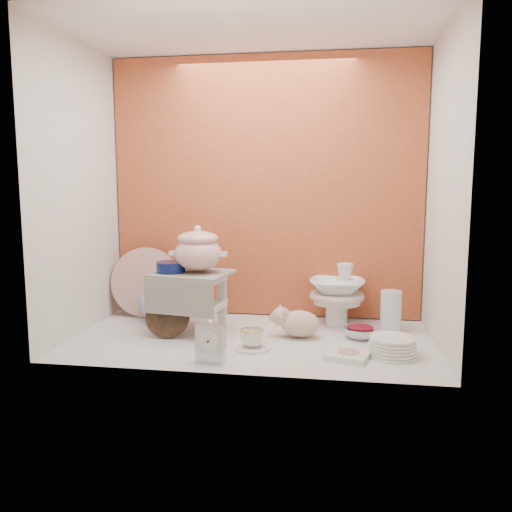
{
  "coord_description": "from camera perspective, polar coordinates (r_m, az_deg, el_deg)",
  "views": [
    {
      "loc": [
        0.42,
        -2.53,
        0.78
      ],
      "look_at": [
        0.02,
        0.02,
        0.42
      ],
      "focal_mm": 36.82,
      "sensor_mm": 36.0,
      "label": 1
    }
  ],
  "objects": [
    {
      "name": "mantel_clock",
      "position": [
        2.33,
        -4.96,
        -9.24
      ],
      "size": [
        0.13,
        0.06,
        0.19
      ],
      "primitive_type": "cube",
      "rotation": [
        0.0,
        0.0,
        -0.09
      ],
      "color": "silver",
      "rests_on": "ground"
    },
    {
      "name": "crystal_bowl",
      "position": [
        2.73,
        11.28,
        -8.19
      ],
      "size": [
        0.22,
        0.22,
        0.05
      ],
      "primitive_type": "imported",
      "rotation": [
        0.0,
        0.0,
        0.33
      ],
      "color": "silver",
      "rests_on": "ground"
    },
    {
      "name": "floral_platter",
      "position": [
        3.14,
        -11.86,
        -2.8
      ],
      "size": [
        0.42,
        0.15,
        0.41
      ],
      "primitive_type": null,
      "rotation": [
        0.0,
        0.0,
        0.15
      ],
      "color": "beige",
      "rests_on": "ground"
    },
    {
      "name": "lattice_dish",
      "position": [
        2.44,
        10.0,
        -10.51
      ],
      "size": [
        0.23,
        0.23,
        0.03
      ],
      "primitive_type": "cube",
      "rotation": [
        0.0,
        0.0,
        -0.29
      ],
      "color": "white",
      "rests_on": "ground"
    },
    {
      "name": "dinner_plate_stack",
      "position": [
        2.49,
        14.6,
        -9.47
      ],
      "size": [
        0.28,
        0.28,
        0.09
      ],
      "primitive_type": "cylinder",
      "rotation": [
        0.0,
        0.0,
        -0.32
      ],
      "color": "white",
      "rests_on": "ground"
    },
    {
      "name": "niche_shell",
      "position": [
        2.74,
        0.11,
        11.08
      ],
      "size": [
        1.86,
        1.03,
        1.53
      ],
      "color": "#BB542E",
      "rests_on": "ground"
    },
    {
      "name": "blue_white_vase",
      "position": [
        3.04,
        -10.2,
        -4.41
      ],
      "size": [
        0.28,
        0.28,
        0.27
      ],
      "primitive_type": "imported",
      "rotation": [
        0.0,
        0.0,
        0.06
      ],
      "color": "white",
      "rests_on": "ground"
    },
    {
      "name": "clear_glass_vase",
      "position": [
        2.87,
        14.43,
        -5.83
      ],
      "size": [
        0.13,
        0.13,
        0.22
      ],
      "primitive_type": "cylinder",
      "rotation": [
        0.0,
        0.0,
        0.25
      ],
      "color": "silver",
      "rests_on": "ground"
    },
    {
      "name": "gold_rim_teacup",
      "position": [
        2.51,
        -0.43,
        -8.84
      ],
      "size": [
        0.14,
        0.14,
        0.09
      ],
      "primitive_type": "imported",
      "rotation": [
        0.0,
        0.0,
        -0.23
      ],
      "color": "white",
      "rests_on": "teacup_saucer"
    },
    {
      "name": "porcelain_tower",
      "position": [
        2.93,
        8.79,
        -4.1
      ],
      "size": [
        0.35,
        0.35,
        0.35
      ],
      "primitive_type": null,
      "rotation": [
        0.0,
        0.0,
        0.19
      ],
      "color": "white",
      "rests_on": "ground"
    },
    {
      "name": "step_stool",
      "position": [
        2.78,
        -6.88,
        -4.99
      ],
      "size": [
        0.43,
        0.38,
        0.32
      ],
      "primitive_type": null,
      "rotation": [
        0.0,
        0.0,
        -0.17
      ],
      "color": "silver",
      "rests_on": "ground"
    },
    {
      "name": "plush_pig",
      "position": [
        2.69,
        4.79,
        -7.28
      ],
      "size": [
        0.29,
        0.25,
        0.15
      ],
      "primitive_type": "ellipsoid",
      "rotation": [
        0.0,
        0.0,
        -0.33
      ],
      "color": "#CEAC91",
      "rests_on": "ground"
    },
    {
      "name": "lacquer_tray",
      "position": [
        2.72,
        -9.57,
        -6.4
      ],
      "size": [
        0.23,
        0.11,
        0.22
      ],
      "primitive_type": null,
      "rotation": [
        0.0,
        0.0,
        0.02
      ],
      "color": "black",
      "rests_on": "ground"
    },
    {
      "name": "ground",
      "position": [
        2.68,
        -0.49,
        -8.98
      ],
      "size": [
        1.8,
        1.8,
        0.0
      ],
      "primitive_type": "plane",
      "color": "silver",
      "rests_on": "ground"
    },
    {
      "name": "soup_tureen",
      "position": [
        2.73,
        -6.33,
        0.78
      ],
      "size": [
        0.35,
        0.35,
        0.25
      ],
      "primitive_type": null,
      "rotation": [
        0.0,
        0.0,
        -0.27
      ],
      "color": "white",
      "rests_on": "step_stool"
    },
    {
      "name": "teacup_saucer",
      "position": [
        2.52,
        -0.43,
        -9.93
      ],
      "size": [
        0.22,
        0.22,
        0.01
      ],
      "primitive_type": "cylinder",
      "rotation": [
        0.0,
        0.0,
        -0.28
      ],
      "color": "white",
      "rests_on": "ground"
    },
    {
      "name": "cobalt_bowl",
      "position": [
        2.76,
        -9.23,
        -1.19
      ],
      "size": [
        0.16,
        0.16,
        0.06
      ],
      "primitive_type": "cylinder",
      "rotation": [
        0.0,
        0.0,
        0.1
      ],
      "color": "#0A154B",
      "rests_on": "step_stool"
    }
  ]
}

